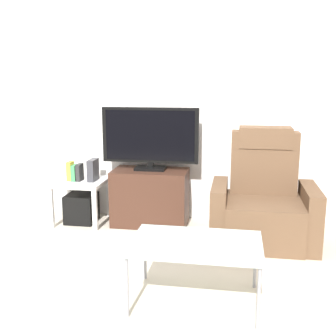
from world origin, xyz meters
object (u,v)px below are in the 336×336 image
coffee_table (196,246)px  side_table (81,187)px  recliner_armchair (263,203)px  book_leftmost (70,171)px  television (150,137)px  book_middle (75,173)px  subwoofer_box (82,208)px  book_rightmost (80,172)px  tv_stand (150,197)px  cell_phone (176,238)px  game_console (93,170)px

coffee_table → side_table: bearing=133.6°
recliner_armchair → book_leftmost: (-2.03, 0.19, 0.20)m
television → book_middle: (-0.81, -0.10, -0.39)m
book_middle → subwoofer_box: bearing=23.2°
book_leftmost → book_rightmost: size_ratio=1.11×
recliner_armchair → subwoofer_box: (-1.93, 0.21, -0.22)m
television → book_leftmost: size_ratio=5.03×
tv_stand → cell_phone: bearing=-71.4°
book_leftmost → coffee_table: size_ratio=0.23×
tv_stand → book_middle: book_middle is taller
tv_stand → recliner_armchair: 1.20m
television → side_table: size_ratio=1.89×
book_middle → tv_stand: bearing=5.5°
television → book_leftmost: television is taller
subwoofer_box → cell_phone: cell_phone is taller
book_leftmost → book_middle: size_ratio=1.19×
book_leftmost → game_console: 0.25m
book_leftmost → television: bearing=6.4°
book_leftmost → cell_phone: bearing=-46.0°
book_middle → cell_phone: size_ratio=1.14×
tv_stand → book_leftmost: (-0.86, -0.08, 0.27)m
recliner_armchair → cell_phone: (-0.67, -1.21, 0.07)m
coffee_table → book_leftmost: bearing=136.0°
side_table → cell_phone: (1.26, -1.43, 0.05)m
television → recliner_armchair: bearing=-14.0°
tv_stand → book_leftmost: size_ratio=3.91×
recliner_armchair → game_console: (-1.78, 0.22, 0.21)m
tv_stand → coffee_table: size_ratio=0.88×
book_middle → coffee_table: size_ratio=0.19×
recliner_armchair → book_rightmost: bearing=171.1°
recliner_armchair → cell_phone: 1.39m
side_table → coffee_table: bearing=-46.4°
subwoofer_box → game_console: 0.45m
side_table → recliner_armchair: bearing=-6.4°
book_middle → book_rightmost: size_ratio=0.93×
television → side_table: (-0.76, -0.08, -0.55)m
book_leftmost → cell_phone: 1.96m
side_table → subwoofer_box: 0.24m
coffee_table → tv_stand: bearing=112.8°
television → side_table: television is taller
side_table → book_leftmost: bearing=-168.7°
recliner_armchair → side_table: recliner_armchair is taller
subwoofer_box → cell_phone: 1.93m
television → game_console: (-0.61, -0.07, -0.36)m
television → book_middle: television is taller
book_middle → game_console: 0.20m
coffee_table → television: bearing=112.5°
side_table → book_middle: bearing=-156.8°
subwoofer_box → cell_phone: bearing=-48.6°
tv_stand → game_console: game_console is taller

